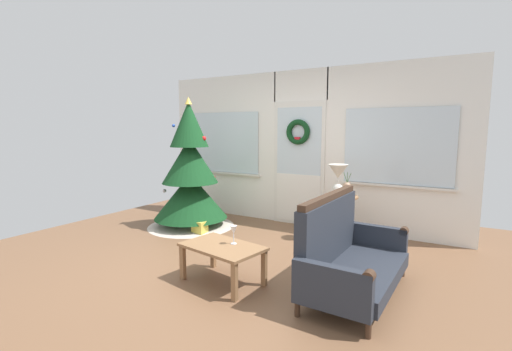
{
  "coord_description": "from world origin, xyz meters",
  "views": [
    {
      "loc": [
        2.34,
        -3.37,
        1.59
      ],
      "look_at": [
        0.05,
        0.55,
        1.0
      ],
      "focal_mm": 24.86,
      "sensor_mm": 36.0,
      "label": 1
    }
  ],
  "objects": [
    {
      "name": "flower_vase",
      "position": [
        0.99,
        1.42,
        0.78
      ],
      "size": [
        0.11,
        0.1,
        0.35
      ],
      "color": "tan",
      "rests_on": "side_table"
    },
    {
      "name": "gift_box",
      "position": [
        -1.07,
        0.76,
        0.1
      ],
      "size": [
        0.2,
        0.18,
        0.2
      ],
      "primitive_type": "cube",
      "color": "#D8C64C",
      "rests_on": "ground"
    },
    {
      "name": "ground_plane",
      "position": [
        0.0,
        0.0,
        0.0
      ],
      "size": [
        6.76,
        6.76,
        0.0
      ],
      "primitive_type": "plane",
      "color": "brown"
    },
    {
      "name": "wine_glass",
      "position": [
        0.32,
        -0.38,
        0.54
      ],
      "size": [
        0.08,
        0.08,
        0.2
      ],
      "color": "silver",
      "rests_on": "coffee_table"
    },
    {
      "name": "back_wall_with_door",
      "position": [
        0.0,
        2.08,
        1.28
      ],
      "size": [
        5.2,
        0.19,
        2.55
      ],
      "color": "white",
      "rests_on": "ground"
    },
    {
      "name": "table_lamp",
      "position": [
        0.83,
        1.52,
        0.94
      ],
      "size": [
        0.28,
        0.28,
        0.44
      ],
      "color": "silver",
      "rests_on": "side_table"
    },
    {
      "name": "settee_sofa",
      "position": [
        1.42,
        -0.04,
        0.38
      ],
      "size": [
        0.77,
        1.52,
        0.96
      ],
      "color": "#3D281C",
      "rests_on": "ground"
    },
    {
      "name": "coffee_table",
      "position": [
        0.25,
        -0.48,
        0.34
      ],
      "size": [
        0.92,
        0.66,
        0.4
      ],
      "color": "#8E6642",
      "rests_on": "ground"
    },
    {
      "name": "side_table",
      "position": [
        0.89,
        1.48,
        0.47
      ],
      "size": [
        0.5,
        0.48,
        0.66
      ],
      "color": "#8E6642",
      "rests_on": "ground"
    },
    {
      "name": "christmas_tree",
      "position": [
        -1.48,
        1.03,
        0.79
      ],
      "size": [
        1.42,
        1.42,
        2.11
      ],
      "color": "#4C331E",
      "rests_on": "ground"
    }
  ]
}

